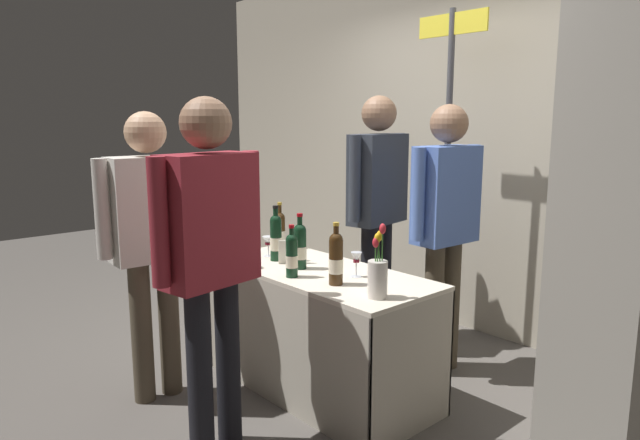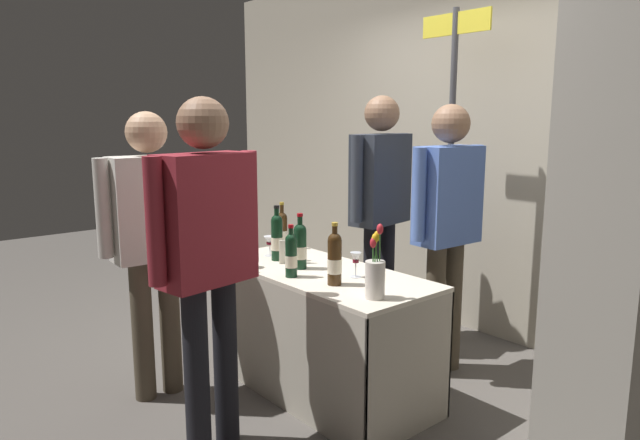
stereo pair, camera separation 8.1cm
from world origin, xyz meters
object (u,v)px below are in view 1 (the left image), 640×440
object	(u,v)px
tasting_table	(320,309)
wine_glass_near_taster	(240,247)
featured_wine_bottle	(336,258)
concrete_pillar	(626,88)
wine_glass_mid	(356,259)
flower_vase	(378,275)
taster_foreground_right	(210,245)
booth_signpost	(447,152)
wine_glass_near_vendor	(268,242)
display_bottle_0	(276,237)
vendor_presenter	(446,214)

from	to	relation	value
tasting_table	wine_glass_near_taster	world-z (taller)	wine_glass_near_taster
tasting_table	featured_wine_bottle	bearing A→B (deg)	-25.15
concrete_pillar	tasting_table	size ratio (longest dim) A/B	2.44
tasting_table	wine_glass_mid	xyz separation A→B (m)	(0.24, 0.06, 0.34)
flower_vase	wine_glass_near_taster	bearing A→B (deg)	-175.30
flower_vase	taster_foreground_right	size ratio (longest dim) A/B	0.22
booth_signpost	tasting_table	bearing A→B (deg)	-93.33
featured_wine_bottle	wine_glass_mid	size ratio (longest dim) A/B	2.38
concrete_pillar	flower_vase	xyz separation A→B (m)	(-0.86, -0.59, -0.89)
wine_glass_near_vendor	display_bottle_0	bearing A→B (deg)	-14.16
featured_wine_bottle	vendor_presenter	distance (m)	0.91
featured_wine_bottle	vendor_presenter	world-z (taller)	vendor_presenter
wine_glass_near_taster	taster_foreground_right	world-z (taller)	taster_foreground_right
concrete_pillar	wine_glass_mid	world-z (taller)	concrete_pillar
tasting_table	vendor_presenter	xyz separation A→B (m)	(0.32, 0.77, 0.53)
featured_wine_bottle	vendor_presenter	size ratio (longest dim) A/B	0.20
concrete_pillar	wine_glass_near_taster	size ratio (longest dim) A/B	27.63
taster_foreground_right	wine_glass_mid	bearing A→B (deg)	-14.74
wine_glass_near_vendor	flower_vase	bearing A→B (deg)	-6.17
display_bottle_0	wine_glass_near_taster	size ratio (longest dim) A/B	2.75
tasting_table	flower_vase	xyz separation A→B (m)	(0.57, -0.13, 0.36)
concrete_pillar	booth_signpost	bearing A→B (deg)	154.64
wine_glass_near_vendor	vendor_presenter	bearing A→B (deg)	44.44
display_bottle_0	vendor_presenter	world-z (taller)	vendor_presenter
wine_glass_mid	taster_foreground_right	world-z (taller)	taster_foreground_right
featured_wine_bottle	display_bottle_0	distance (m)	0.64
wine_glass_near_vendor	taster_foreground_right	world-z (taller)	taster_foreground_right
concrete_pillar	vendor_presenter	bearing A→B (deg)	164.69
concrete_pillar	tasting_table	distance (m)	1.95
wine_glass_near_taster	flower_vase	xyz separation A→B (m)	(1.08, 0.09, 0.03)
wine_glass_near_vendor	vendor_presenter	world-z (taller)	vendor_presenter
display_bottle_0	booth_signpost	xyz separation A→B (m)	(0.43, 1.16, 0.50)
wine_glass_mid	vendor_presenter	bearing A→B (deg)	83.63
wine_glass_mid	flower_vase	distance (m)	0.39
tasting_table	flower_vase	bearing A→B (deg)	-12.73
featured_wine_bottle	wine_glass_near_taster	distance (m)	0.78
tasting_table	display_bottle_0	xyz separation A→B (m)	(-0.36, -0.05, 0.39)
featured_wine_bottle	wine_glass_near_taster	bearing A→B (deg)	-173.27
featured_wine_bottle	booth_signpost	xyz separation A→B (m)	(-0.21, 1.24, 0.50)
wine_glass_near_taster	flower_vase	size ratio (longest dim) A/B	0.33
wine_glass_near_vendor	flower_vase	world-z (taller)	flower_vase
tasting_table	flower_vase	world-z (taller)	flower_vase
display_bottle_0	booth_signpost	size ratio (longest dim) A/B	0.15
vendor_presenter	featured_wine_bottle	bearing A→B (deg)	0.29
wine_glass_mid	taster_foreground_right	distance (m)	0.90
featured_wine_bottle	vendor_presenter	xyz separation A→B (m)	(0.05, 0.90, 0.14)
display_bottle_0	taster_foreground_right	bearing A→B (deg)	-56.47
concrete_pillar	taster_foreground_right	distance (m)	1.94
wine_glass_near_taster	booth_signpost	xyz separation A→B (m)	(0.57, 1.33, 0.56)
concrete_pillar	display_bottle_0	xyz separation A→B (m)	(-1.79, -0.51, -0.85)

